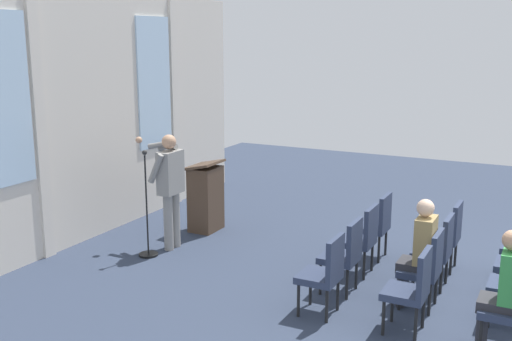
{
  "coord_description": "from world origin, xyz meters",
  "views": [
    {
      "loc": [
        -7.2,
        0.18,
        3.12
      ],
      "look_at": [
        0.02,
        3.85,
        1.34
      ],
      "focal_mm": 43.23,
      "sensor_mm": 36.0,
      "label": 1
    }
  ],
  "objects_px": {
    "speaker": "(170,183)",
    "chair_r1_c3": "(448,232)",
    "chair_r0_c3": "(377,222)",
    "chair_r1_c2": "(438,247)",
    "chair_r0_c0": "(325,271)",
    "chair_r1_c0": "(413,286)",
    "chair_r0_c1": "(345,252)",
    "lectern": "(206,197)",
    "chair_r0_c2": "(362,236)",
    "chair_r2_c0": "(512,304)",
    "mic_stand": "(148,233)",
    "chair_r1_c1": "(426,265)",
    "audience_r1_c1": "(420,248)",
    "audience_r2_c0": "(505,285)"
  },
  "relations": [
    {
      "from": "speaker",
      "to": "chair_r1_c3",
      "type": "bearing_deg",
      "value": -75.76
    },
    {
      "from": "chair_r0_c3",
      "to": "chair_r1_c2",
      "type": "distance_m",
      "value": 1.2
    },
    {
      "from": "chair_r0_c0",
      "to": "chair_r1_c3",
      "type": "xyz_separation_m",
      "value": [
        2.07,
        -0.98,
        0.0
      ]
    },
    {
      "from": "chair_r1_c2",
      "to": "chair_r1_c3",
      "type": "bearing_deg",
      "value": 0.0
    },
    {
      "from": "chair_r1_c0",
      "to": "chair_r0_c1",
      "type": "bearing_deg",
      "value": 54.81
    },
    {
      "from": "speaker",
      "to": "chair_r1_c2",
      "type": "relative_size",
      "value": 1.83
    },
    {
      "from": "lectern",
      "to": "chair_r0_c3",
      "type": "bearing_deg",
      "value": -90.3
    },
    {
      "from": "chair_r0_c2",
      "to": "chair_r0_c3",
      "type": "relative_size",
      "value": 1.0
    },
    {
      "from": "lectern",
      "to": "chair_r2_c0",
      "type": "xyz_separation_m",
      "value": [
        -2.08,
        -4.81,
        -0.02
      ]
    },
    {
      "from": "chair_r1_c0",
      "to": "chair_r1_c2",
      "type": "distance_m",
      "value": 1.38
    },
    {
      "from": "chair_r1_c0",
      "to": "chair_r1_c2",
      "type": "relative_size",
      "value": 1.0
    },
    {
      "from": "mic_stand",
      "to": "chair_r1_c3",
      "type": "xyz_separation_m",
      "value": [
        1.4,
        -3.94,
        0.2
      ]
    },
    {
      "from": "lectern",
      "to": "chair_r1_c1",
      "type": "xyz_separation_m",
      "value": [
        -1.39,
        -3.83,
        -0.02
      ]
    },
    {
      "from": "chair_r1_c2",
      "to": "audience_r1_c1",
      "type": "bearing_deg",
      "value": 173.23
    },
    {
      "from": "chair_r0_c2",
      "to": "chair_r1_c0",
      "type": "relative_size",
      "value": 1.0
    },
    {
      "from": "chair_r0_c3",
      "to": "chair_r0_c2",
      "type": "bearing_deg",
      "value": 180.0
    },
    {
      "from": "chair_r0_c2",
      "to": "chair_r0_c3",
      "type": "bearing_deg",
      "value": 0.0
    },
    {
      "from": "chair_r0_c0",
      "to": "chair_r0_c2",
      "type": "relative_size",
      "value": 1.0
    },
    {
      "from": "lectern",
      "to": "chair_r1_c1",
      "type": "distance_m",
      "value": 4.07
    },
    {
      "from": "chair_r0_c1",
      "to": "mic_stand",
      "type": "bearing_deg",
      "value": 90.43
    },
    {
      "from": "chair_r2_c0",
      "to": "audience_r2_c0",
      "type": "relative_size",
      "value": 0.73
    },
    {
      "from": "chair_r0_c0",
      "to": "chair_r1_c2",
      "type": "relative_size",
      "value": 1.0
    },
    {
      "from": "chair_r0_c3",
      "to": "chair_r2_c0",
      "type": "bearing_deg",
      "value": -136.61
    },
    {
      "from": "mic_stand",
      "to": "chair_r2_c0",
      "type": "bearing_deg",
      "value": -97.72
    },
    {
      "from": "audience_r1_c1",
      "to": "chair_r1_c2",
      "type": "bearing_deg",
      "value": -6.77
    },
    {
      "from": "mic_stand",
      "to": "audience_r1_c1",
      "type": "relative_size",
      "value": 1.19
    },
    {
      "from": "chair_r1_c3",
      "to": "chair_r2_c0",
      "type": "xyz_separation_m",
      "value": [
        -2.07,
        -0.98,
        0.0
      ]
    },
    {
      "from": "chair_r1_c1",
      "to": "chair_r1_c3",
      "type": "bearing_deg",
      "value": 0.0
    },
    {
      "from": "chair_r1_c3",
      "to": "chair_r0_c2",
      "type": "bearing_deg",
      "value": 125.19
    },
    {
      "from": "mic_stand",
      "to": "chair_r0_c0",
      "type": "xyz_separation_m",
      "value": [
        -0.67,
        -2.97,
        0.2
      ]
    },
    {
      "from": "chair_r0_c1",
      "to": "chair_r1_c1",
      "type": "distance_m",
      "value": 0.98
    },
    {
      "from": "chair_r2_c0",
      "to": "mic_stand",
      "type": "bearing_deg",
      "value": 82.28
    },
    {
      "from": "chair_r0_c0",
      "to": "chair_r1_c2",
      "type": "distance_m",
      "value": 1.69
    },
    {
      "from": "speaker",
      "to": "chair_r0_c1",
      "type": "height_order",
      "value": "speaker"
    },
    {
      "from": "chair_r0_c1",
      "to": "chair_r0_c2",
      "type": "height_order",
      "value": "same"
    },
    {
      "from": "chair_r1_c2",
      "to": "audience_r2_c0",
      "type": "xyz_separation_m",
      "value": [
        -1.38,
        -0.89,
        0.18
      ]
    },
    {
      "from": "chair_r0_c3",
      "to": "audience_r2_c0",
      "type": "relative_size",
      "value": 0.73
    },
    {
      "from": "speaker",
      "to": "audience_r2_c0",
      "type": "bearing_deg",
      "value": -103.04
    },
    {
      "from": "chair_r0_c2",
      "to": "speaker",
      "type": "bearing_deg",
      "value": 95.67
    },
    {
      "from": "chair_r0_c1",
      "to": "chair_r0_c3",
      "type": "height_order",
      "value": "same"
    },
    {
      "from": "mic_stand",
      "to": "chair_r0_c1",
      "type": "xyz_separation_m",
      "value": [
        0.02,
        -2.97,
        0.2
      ]
    },
    {
      "from": "speaker",
      "to": "chair_r0_c3",
      "type": "bearing_deg",
      "value": -71.19
    },
    {
      "from": "lectern",
      "to": "mic_stand",
      "type": "bearing_deg",
      "value": 175.41
    },
    {
      "from": "lectern",
      "to": "chair_r2_c0",
      "type": "height_order",
      "value": "lectern"
    },
    {
      "from": "mic_stand",
      "to": "chair_r0_c2",
      "type": "xyz_separation_m",
      "value": [
        0.71,
        -2.97,
        0.2
      ]
    },
    {
      "from": "speaker",
      "to": "audience_r1_c1",
      "type": "relative_size",
      "value": 1.31
    },
    {
      "from": "speaker",
      "to": "chair_r1_c3",
      "type": "distance_m",
      "value": 3.98
    },
    {
      "from": "chair_r1_c1",
      "to": "chair_r2_c0",
      "type": "height_order",
      "value": "same"
    },
    {
      "from": "lectern",
      "to": "chair_r0_c2",
      "type": "height_order",
      "value": "lectern"
    },
    {
      "from": "chair_r1_c0",
      "to": "audience_r2_c0",
      "type": "distance_m",
      "value": 0.91
    }
  ]
}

